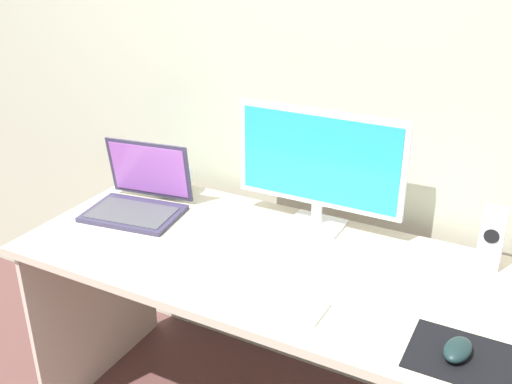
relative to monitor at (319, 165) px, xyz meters
The scene contains 9 objects.
wall_back 0.34m from the monitor, 104.40° to the left, with size 6.00×0.04×2.50m, color #B3B59D.
desk 0.45m from the monitor, 100.03° to the right, with size 1.56×0.70×0.74m.
monitor is the anchor object (origin of this frame).
speaker_near_monitor 0.56m from the monitor, ahead, with size 0.07×0.07×0.19m.
laptop 0.65m from the monitor, 162.92° to the right, with size 0.36×0.31×0.23m.
fishbowl 0.60m from the monitor, behind, with size 0.15×0.15×0.15m, color silver.
keyboard_external 0.51m from the monitor, 87.76° to the right, with size 0.39×0.11×0.01m, color white.
mousepad 0.76m from the monitor, 39.21° to the right, with size 0.25×0.20×0.00m, color black.
mouse 0.74m from the monitor, 40.09° to the right, with size 0.06×0.10×0.04m, color black.
Camera 1 is at (0.69, -1.39, 1.66)m, focal length 41.07 mm.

